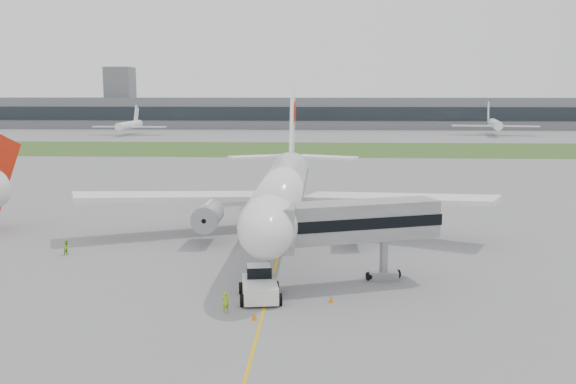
# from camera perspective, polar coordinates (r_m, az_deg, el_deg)

# --- Properties ---
(ground) EXTENTS (600.00, 600.00, 0.00)m
(ground) POSITION_cam_1_polar(r_m,az_deg,el_deg) (68.73, -0.66, -4.92)
(ground) COLOR gray
(ground) RESTS_ON ground
(apron_markings) EXTENTS (70.00, 70.00, 0.04)m
(apron_markings) POSITION_cam_1_polar(r_m,az_deg,el_deg) (63.89, -0.95, -5.98)
(apron_markings) COLOR gold
(apron_markings) RESTS_ON ground
(grass_strip) EXTENTS (600.00, 50.00, 0.02)m
(grass_strip) POSITION_cam_1_polar(r_m,az_deg,el_deg) (187.38, 1.69, 3.84)
(grass_strip) COLOR #2D541F
(grass_strip) RESTS_ON ground
(terminal_building) EXTENTS (320.00, 22.30, 14.00)m
(terminal_building) POSITION_cam_1_polar(r_m,az_deg,el_deg) (296.67, 2.19, 7.03)
(terminal_building) COLOR slate
(terminal_building) RESTS_ON ground
(control_tower) EXTENTS (12.00, 12.00, 56.00)m
(control_tower) POSITION_cam_1_polar(r_m,az_deg,el_deg) (313.57, -14.57, 5.57)
(control_tower) COLOR slate
(control_tower) RESTS_ON ground
(airliner) EXTENTS (48.13, 53.95, 17.88)m
(airliner) POSITION_cam_1_polar(r_m,az_deg,el_deg) (72.41, -0.42, 0.35)
(airliner) COLOR white
(airliner) RESTS_ON ground
(pushback_tug) EXTENTS (3.85, 5.16, 2.46)m
(pushback_tug) POSITION_cam_1_polar(r_m,az_deg,el_deg) (51.95, -2.54, -8.20)
(pushback_tug) COLOR white
(pushback_tug) RESTS_ON ground
(jet_bridge) EXTENTS (15.39, 9.26, 7.37)m
(jet_bridge) POSITION_cam_1_polar(r_m,az_deg,el_deg) (54.33, 4.90, -2.76)
(jet_bridge) COLOR #A1A1A3
(jet_bridge) RESTS_ON ground
(safety_cone_left) EXTENTS (0.42, 0.42, 0.57)m
(safety_cone_left) POSITION_cam_1_polar(r_m,az_deg,el_deg) (47.42, -3.02, -10.97)
(safety_cone_left) COLOR orange
(safety_cone_left) RESTS_ON ground
(safety_cone_right) EXTENTS (0.38, 0.38, 0.53)m
(safety_cone_right) POSITION_cam_1_polar(r_m,az_deg,el_deg) (51.22, 3.86, -9.48)
(safety_cone_right) COLOR orange
(safety_cone_right) RESTS_ON ground
(ground_crew_near) EXTENTS (0.70, 0.59, 1.63)m
(ground_crew_near) POSITION_cam_1_polar(r_m,az_deg,el_deg) (48.90, -5.58, -9.72)
(ground_crew_near) COLOR #9BC721
(ground_crew_near) RESTS_ON ground
(ground_crew_far) EXTENTS (0.82, 0.91, 1.52)m
(ground_crew_far) POSITION_cam_1_polar(r_m,az_deg,el_deg) (69.15, -19.06, -4.68)
(ground_crew_far) COLOR #8CC921
(ground_crew_far) RESTS_ON ground
(distant_aircraft_left) EXTENTS (29.12, 25.81, 10.95)m
(distant_aircraft_left) POSITION_cam_1_polar(r_m,az_deg,el_deg) (257.25, -13.89, 4.94)
(distant_aircraft_left) COLOR white
(distant_aircraft_left) RESTS_ON ground
(distant_aircraft_right) EXTENTS (36.84, 33.77, 12.35)m
(distant_aircraft_right) POSITION_cam_1_polar(r_m,az_deg,el_deg) (260.56, 17.89, 4.82)
(distant_aircraft_right) COLOR white
(distant_aircraft_right) RESTS_ON ground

